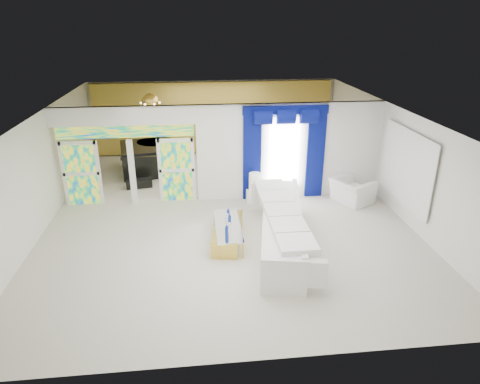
{
  "coord_description": "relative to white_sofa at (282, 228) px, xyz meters",
  "views": [
    {
      "loc": [
        -0.82,
        -11.46,
        5.4
      ],
      "look_at": [
        0.3,
        -1.2,
        1.1
      ],
      "focal_mm": 31.72,
      "sensor_mm": 36.0,
      "label": 1
    }
  ],
  "objects": [
    {
      "name": "blue_drape_left",
      "position": [
        -0.37,
        2.96,
        0.97
      ],
      "size": [
        0.55,
        0.1,
        2.8
      ],
      "primitive_type": "cube",
      "color": "#04134A",
      "rests_on": "ground"
    },
    {
      "name": "blue_pelmet",
      "position": [
        0.63,
        2.96,
        2.39
      ],
      "size": [
        2.6,
        0.12,
        0.25
      ],
      "primitive_type": "cube",
      "color": "#04134A",
      "rests_on": "dividing_wall"
    },
    {
      "name": "white_sofa",
      "position": [
        0.0,
        0.0,
        0.0
      ],
      "size": [
        1.76,
        4.61,
        0.86
      ],
      "primitive_type": "cube",
      "rotation": [
        0.0,
        0.0,
        -0.18
      ],
      "color": "white",
      "rests_on": "ground"
    },
    {
      "name": "stained_transom",
      "position": [
        -4.12,
        3.09,
        1.82
      ],
      "size": [
        4.0,
        0.05,
        0.35
      ],
      "primitive_type": "cube",
      "color": "#994C3F",
      "rests_on": "dividing_header"
    },
    {
      "name": "wall_mirror",
      "position": [
        3.67,
        1.09,
        1.12
      ],
      "size": [
        0.04,
        2.7,
        1.9
      ],
      "primitive_type": "cube",
      "color": "white",
      "rests_on": "ground"
    },
    {
      "name": "dividing_wall",
      "position": [
        0.88,
        3.09,
        1.07
      ],
      "size": [
        5.7,
        0.18,
        3.0
      ],
      "primitive_type": "cube",
      "color": "white",
      "rests_on": "ground"
    },
    {
      "name": "grand_piano",
      "position": [
        -4.05,
        5.91,
        0.07
      ],
      "size": [
        1.83,
        2.21,
        1.0
      ],
      "primitive_type": "cube",
      "rotation": [
        0.0,
        0.0,
        0.17
      ],
      "color": "black",
      "rests_on": "ground"
    },
    {
      "name": "stained_panel_left",
      "position": [
        -5.55,
        3.09,
        0.57
      ],
      "size": [
        0.95,
        0.04,
        2.0
      ],
      "primitive_type": "cube",
      "color": "#994C3F",
      "rests_on": "ground"
    },
    {
      "name": "armchair",
      "position": [
        2.69,
        2.33,
        -0.05
      ],
      "size": [
        1.44,
        1.51,
        0.76
      ],
      "primitive_type": "imported",
      "rotation": [
        0.0,
        0.0,
        2.05
      ],
      "color": "white",
      "rests_on": "ground"
    },
    {
      "name": "table_lamp",
      "position": [
        -0.32,
        2.68,
        0.23
      ],
      "size": [
        0.36,
        0.36,
        0.58
      ],
      "primitive_type": "cylinder",
      "color": "white",
      "rests_on": "console_table"
    },
    {
      "name": "chandelier",
      "position": [
        -3.57,
        5.49,
        2.22
      ],
      "size": [
        0.6,
        0.6,
        0.6
      ],
      "primitive_type": "sphere",
      "color": "gold",
      "rests_on": "ceiling"
    },
    {
      "name": "stained_panel_right",
      "position": [
        -2.7,
        3.09,
        0.57
      ],
      "size": [
        0.95,
        0.04,
        2.0
      ],
      "primitive_type": "cube",
      "color": "#994C3F",
      "rests_on": "ground"
    },
    {
      "name": "window_pane",
      "position": [
        0.63,
        2.99,
        1.02
      ],
      "size": [
        1.0,
        0.02,
        2.3
      ],
      "primitive_type": "cube",
      "color": "white",
      "rests_on": "dividing_wall"
    },
    {
      "name": "console_table",
      "position": [
        -0.02,
        2.68,
        -0.25
      ],
      "size": [
        1.1,
        0.36,
        0.37
      ],
      "primitive_type": "cube",
      "rotation": [
        0.0,
        0.0,
        -0.01
      ],
      "color": "white",
      "rests_on": "ground"
    },
    {
      "name": "gold_curtains",
      "position": [
        -1.27,
        7.99,
        1.07
      ],
      "size": [
        9.7,
        0.12,
        2.9
      ],
      "primitive_type": "cube",
      "color": "#AF742A",
      "rests_on": "ground"
    },
    {
      "name": "decanters",
      "position": [
        -1.34,
        0.28,
        0.09
      ],
      "size": [
        0.21,
        1.15,
        0.24
      ],
      "color": "navy",
      "rests_on": "coffee_table"
    },
    {
      "name": "floor",
      "position": [
        -1.27,
        2.09,
        -0.43
      ],
      "size": [
        12.0,
        12.0,
        0.0
      ],
      "primitive_type": "plane",
      "color": "#B7AF9E",
      "rests_on": "ground"
    },
    {
      "name": "coffee_table",
      "position": [
        -1.35,
        0.3,
        -0.22
      ],
      "size": [
        0.97,
        2.0,
        0.43
      ],
      "primitive_type": "cube",
      "rotation": [
        0.0,
        0.0,
        -0.18
      ],
      "color": "gold",
      "rests_on": "ground"
    },
    {
      "name": "blue_drape_right",
      "position": [
        1.63,
        2.96,
        0.97
      ],
      "size": [
        0.55,
        0.1,
        2.8
      ],
      "primitive_type": "cube",
      "color": "#04134A",
      "rests_on": "ground"
    },
    {
      "name": "dividing_header",
      "position": [
        -4.12,
        3.09,
        2.3
      ],
      "size": [
        4.3,
        0.18,
        0.55
      ],
      "primitive_type": "cube",
      "color": "white",
      "rests_on": "dividing_wall"
    },
    {
      "name": "tv_console",
      "position": [
        -5.7,
        4.29,
        -0.01
      ],
      "size": [
        0.67,
        0.63,
        0.85
      ],
      "primitive_type": "cube",
      "rotation": [
        0.0,
        0.0,
        -0.18
      ],
      "color": "#B17C58",
      "rests_on": "ground"
    },
    {
      "name": "piano_bench",
      "position": [
        -4.05,
        4.31,
        -0.29
      ],
      "size": [
        0.91,
        0.48,
        0.29
      ],
      "primitive_type": "cube",
      "rotation": [
        0.0,
        0.0,
        0.17
      ],
      "color": "black",
      "rests_on": "ground"
    }
  ]
}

